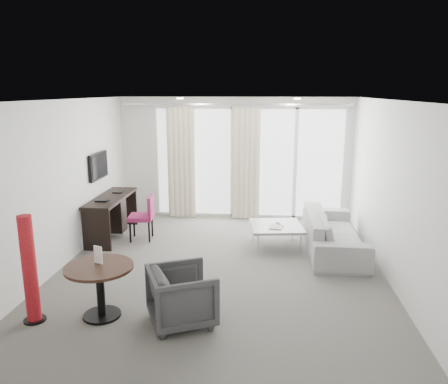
# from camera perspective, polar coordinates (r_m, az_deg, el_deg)

# --- Properties ---
(floor) EXTENTS (5.00, 6.00, 0.00)m
(floor) POSITION_cam_1_polar(r_m,az_deg,el_deg) (6.96, -0.49, -9.98)
(floor) COLOR #605D56
(floor) RESTS_ON ground
(ceiling) EXTENTS (5.00, 6.00, 0.00)m
(ceiling) POSITION_cam_1_polar(r_m,az_deg,el_deg) (6.40, -0.54, 11.94)
(ceiling) COLOR white
(ceiling) RESTS_ON ground
(wall_left) EXTENTS (0.00, 6.00, 2.60)m
(wall_left) POSITION_cam_1_polar(r_m,az_deg,el_deg) (7.26, -20.53, 0.91)
(wall_left) COLOR silver
(wall_left) RESTS_ON ground
(wall_right) EXTENTS (0.00, 6.00, 2.60)m
(wall_right) POSITION_cam_1_polar(r_m,az_deg,el_deg) (6.77, 21.02, 0.02)
(wall_right) COLOR silver
(wall_right) RESTS_ON ground
(wall_front) EXTENTS (5.00, 0.00, 2.60)m
(wall_front) POSITION_cam_1_polar(r_m,az_deg,el_deg) (3.72, -5.55, -9.60)
(wall_front) COLOR silver
(wall_front) RESTS_ON ground
(window_panel) EXTENTS (4.00, 0.02, 2.38)m
(window_panel) POSITION_cam_1_polar(r_m,az_deg,el_deg) (9.48, 3.23, 3.81)
(window_panel) COLOR white
(window_panel) RESTS_ON ground
(window_frame) EXTENTS (4.10, 0.06, 2.44)m
(window_frame) POSITION_cam_1_polar(r_m,az_deg,el_deg) (9.47, 3.23, 3.80)
(window_frame) COLOR white
(window_frame) RESTS_ON ground
(curtain_left) EXTENTS (0.60, 0.20, 2.38)m
(curtain_left) POSITION_cam_1_polar(r_m,az_deg,el_deg) (9.49, -5.61, 3.78)
(curtain_left) COLOR beige
(curtain_left) RESTS_ON ground
(curtain_right) EXTENTS (0.60, 0.20, 2.38)m
(curtain_right) POSITION_cam_1_polar(r_m,az_deg,el_deg) (9.32, 2.88, 3.66)
(curtain_right) COLOR beige
(curtain_right) RESTS_ON ground
(curtain_track) EXTENTS (4.80, 0.04, 0.04)m
(curtain_track) POSITION_cam_1_polar(r_m,az_deg,el_deg) (9.21, 1.39, 11.37)
(curtain_track) COLOR #B2B2B7
(curtain_track) RESTS_ON ceiling
(downlight_a) EXTENTS (0.12, 0.12, 0.02)m
(downlight_a) POSITION_cam_1_polar(r_m,az_deg,el_deg) (8.12, -5.76, 12.06)
(downlight_a) COLOR #FFE0B2
(downlight_a) RESTS_ON ceiling
(downlight_b) EXTENTS (0.12, 0.12, 0.02)m
(downlight_b) POSITION_cam_1_polar(r_m,az_deg,el_deg) (7.98, 9.53, 11.93)
(downlight_b) COLOR #FFE0B2
(downlight_b) RESTS_ON ceiling
(desk) EXTENTS (0.52, 1.66, 0.78)m
(desk) POSITION_cam_1_polar(r_m,az_deg,el_deg) (8.58, -14.43, -3.14)
(desk) COLOR black
(desk) RESTS_ON floor
(tv) EXTENTS (0.05, 0.80, 0.50)m
(tv) POSITION_cam_1_polar(r_m,az_deg,el_deg) (8.54, -16.07, 3.30)
(tv) COLOR black
(tv) RESTS_ON wall_left
(desk_chair) EXTENTS (0.50, 0.47, 0.85)m
(desk_chair) POSITION_cam_1_polar(r_m,az_deg,el_deg) (8.27, -10.79, -3.32)
(desk_chair) COLOR #8F1F51
(desk_chair) RESTS_ON floor
(round_table) EXTENTS (0.97, 0.97, 0.66)m
(round_table) POSITION_cam_1_polar(r_m,az_deg,el_deg) (5.69, -15.82, -12.37)
(round_table) COLOR black
(round_table) RESTS_ON floor
(menu_card) EXTENTS (0.12, 0.07, 0.22)m
(menu_card) POSITION_cam_1_polar(r_m,az_deg,el_deg) (5.62, -16.08, -8.42)
(menu_card) COLOR white
(menu_card) RESTS_ON round_table
(red_lamp) EXTENTS (0.32, 0.32, 1.33)m
(red_lamp) POSITION_cam_1_polar(r_m,az_deg,el_deg) (5.73, -24.06, -9.24)
(red_lamp) COLOR maroon
(red_lamp) RESTS_ON floor
(tub_armchair) EXTENTS (0.99, 0.98, 0.69)m
(tub_armchair) POSITION_cam_1_polar(r_m,az_deg,el_deg) (5.37, -5.52, -13.36)
(tub_armchair) COLOR #333335
(tub_armchair) RESTS_ON floor
(coffee_table) EXTENTS (1.01, 1.01, 0.40)m
(coffee_table) POSITION_cam_1_polar(r_m,az_deg,el_deg) (7.88, 6.81, -5.71)
(coffee_table) COLOR gray
(coffee_table) RESTS_ON floor
(remote) EXTENTS (0.09, 0.17, 0.02)m
(remote) POSITION_cam_1_polar(r_m,az_deg,el_deg) (7.90, 7.14, -4.46)
(remote) COLOR black
(remote) RESTS_ON coffee_table
(magazine) EXTENTS (0.28, 0.33, 0.02)m
(magazine) POSITION_cam_1_polar(r_m,az_deg,el_deg) (7.70, 6.83, -4.90)
(magazine) COLOR gray
(magazine) RESTS_ON coffee_table
(sofa) EXTENTS (0.89, 2.28, 0.67)m
(sofa) POSITION_cam_1_polar(r_m,az_deg,el_deg) (7.86, 14.09, -5.06)
(sofa) COLOR gray
(sofa) RESTS_ON floor
(terrace_slab) EXTENTS (5.60, 3.00, 0.12)m
(terrace_slab) POSITION_cam_1_polar(r_m,az_deg,el_deg) (11.22, 3.49, -1.29)
(terrace_slab) COLOR #4D4D50
(terrace_slab) RESTS_ON ground
(rattan_chair_a) EXTENTS (0.65, 0.65, 0.83)m
(rattan_chair_a) POSITION_cam_1_polar(r_m,az_deg,el_deg) (10.55, 8.94, 0.27)
(rattan_chair_a) COLOR brown
(rattan_chair_a) RESTS_ON terrace_slab
(rattan_chair_b) EXTENTS (0.62, 0.62, 0.72)m
(rattan_chair_b) POSITION_cam_1_polar(r_m,az_deg,el_deg) (11.57, 11.70, 1.04)
(rattan_chair_b) COLOR brown
(rattan_chair_b) RESTS_ON terrace_slab
(rattan_table) EXTENTS (0.62, 0.62, 0.48)m
(rattan_table) POSITION_cam_1_polar(r_m,az_deg,el_deg) (10.41, 11.22, -0.98)
(rattan_table) COLOR brown
(rattan_table) RESTS_ON terrace_slab
(balustrade) EXTENTS (5.50, 0.06, 1.05)m
(balustrade) POSITION_cam_1_polar(r_m,az_deg,el_deg) (12.52, 3.79, 2.84)
(balustrade) COLOR #B2B2B7
(balustrade) RESTS_ON terrace_slab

